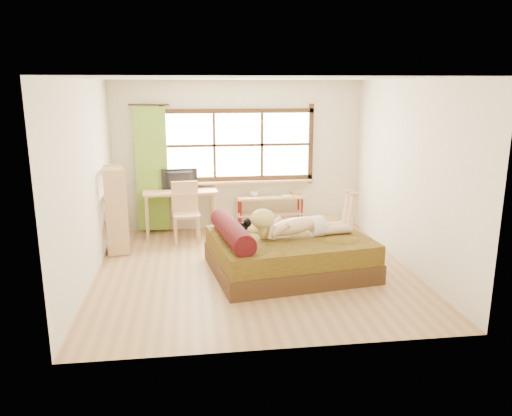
{
  "coord_description": "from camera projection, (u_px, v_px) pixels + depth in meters",
  "views": [
    {
      "loc": [
        -0.86,
        -6.77,
        2.63
      ],
      "look_at": [
        0.06,
        0.2,
        0.88
      ],
      "focal_mm": 35.0,
      "sensor_mm": 36.0,
      "label": 1
    }
  ],
  "objects": [
    {
      "name": "woman",
      "position": [
        301.0,
        214.0,
        6.98
      ],
      "size": [
        1.55,
        0.65,
        0.64
      ],
      "primitive_type": null,
      "rotation": [
        0.0,
        0.0,
        0.15
      ],
      "color": "#E1B591",
      "rests_on": "bed"
    },
    {
      "name": "cup",
      "position": [
        254.0,
        194.0,
        9.12
      ],
      "size": [
        0.13,
        0.13,
        0.1
      ],
      "primitive_type": "imported",
      "rotation": [
        0.0,
        0.0,
        0.04
      ],
      "color": "gray",
      "rests_on": "pipe_shelf"
    },
    {
      "name": "kitten",
      "position": [
        238.0,
        226.0,
        7.07
      ],
      "size": [
        0.34,
        0.18,
        0.26
      ],
      "primitive_type": null,
      "rotation": [
        0.0,
        0.0,
        0.15
      ],
      "color": "black",
      "rests_on": "bed"
    },
    {
      "name": "book",
      "position": [
        281.0,
        195.0,
        9.19
      ],
      "size": [
        0.19,
        0.25,
        0.02
      ],
      "primitive_type": "imported",
      "rotation": [
        0.0,
        0.0,
        0.04
      ],
      "color": "gray",
      "rests_on": "pipe_shelf"
    },
    {
      "name": "wall_right",
      "position": [
        408.0,
        175.0,
        7.22
      ],
      "size": [
        0.0,
        4.5,
        4.5
      ],
      "primitive_type": "plane",
      "rotation": [
        1.57,
        0.0,
        -1.57
      ],
      "color": "silver",
      "rests_on": "floor"
    },
    {
      "name": "pipe_shelf",
      "position": [
        271.0,
        205.0,
        9.21
      ],
      "size": [
        1.26,
        0.37,
        0.7
      ],
      "rotation": [
        0.0,
        0.0,
        0.04
      ],
      "color": "tan",
      "rests_on": "floor"
    },
    {
      "name": "wall_front",
      "position": [
        283.0,
        222.0,
        4.77
      ],
      "size": [
        4.5,
        0.0,
        4.5
      ],
      "primitive_type": "plane",
      "rotation": [
        -1.57,
        0.0,
        0.0
      ],
      "color": "silver",
      "rests_on": "floor"
    },
    {
      "name": "floor",
      "position": [
        254.0,
        270.0,
        7.26
      ],
      "size": [
        4.5,
        4.5,
        0.0
      ],
      "primitive_type": "plane",
      "color": "#9E754C",
      "rests_on": "ground"
    },
    {
      "name": "monitor",
      "position": [
        180.0,
        179.0,
        8.81
      ],
      "size": [
        0.64,
        0.13,
        0.36
      ],
      "primitive_type": "imported",
      "rotation": [
        0.0,
        0.0,
        3.22
      ],
      "color": "black",
      "rests_on": "desk"
    },
    {
      "name": "bed",
      "position": [
        285.0,
        252.0,
        7.14
      ],
      "size": [
        2.38,
        2.02,
        0.82
      ],
      "rotation": [
        0.0,
        0.0,
        0.15
      ],
      "color": "#381C10",
      "rests_on": "floor"
    },
    {
      "name": "wall_back",
      "position": [
        238.0,
        156.0,
        9.09
      ],
      "size": [
        4.5,
        0.0,
        4.5
      ],
      "primitive_type": "plane",
      "rotation": [
        1.57,
        0.0,
        0.0
      ],
      "color": "silver",
      "rests_on": "floor"
    },
    {
      "name": "desk",
      "position": [
        180.0,
        196.0,
        8.83
      ],
      "size": [
        1.33,
        0.68,
        0.8
      ],
      "rotation": [
        0.0,
        0.0,
        0.07
      ],
      "color": "tan",
      "rests_on": "floor"
    },
    {
      "name": "wall_left",
      "position": [
        87.0,
        183.0,
        6.64
      ],
      "size": [
        0.0,
        4.5,
        4.5
      ],
      "primitive_type": "plane",
      "rotation": [
        1.57,
        0.0,
        1.57
      ],
      "color": "silver",
      "rests_on": "floor"
    },
    {
      "name": "curtain",
      "position": [
        152.0,
        170.0,
        8.83
      ],
      "size": [
        0.55,
        0.1,
        2.2
      ],
      "primitive_type": "cube",
      "color": "olive",
      "rests_on": "wall_back"
    },
    {
      "name": "ceiling",
      "position": [
        254.0,
        78.0,
        6.6
      ],
      "size": [
        4.5,
        4.5,
        0.0
      ],
      "primitive_type": "plane",
      "rotation": [
        3.14,
        0.0,
        0.0
      ],
      "color": "white",
      "rests_on": "wall_back"
    },
    {
      "name": "bookshelf",
      "position": [
        115.0,
        209.0,
        7.92
      ],
      "size": [
        0.46,
        0.65,
        1.36
      ],
      "rotation": [
        0.0,
        0.0,
        0.23
      ],
      "color": "tan",
      "rests_on": "floor"
    },
    {
      "name": "chair",
      "position": [
        186.0,
        208.0,
        8.53
      ],
      "size": [
        0.48,
        0.48,
        1.01
      ],
      "rotation": [
        0.0,
        0.0,
        0.07
      ],
      "color": "tan",
      "rests_on": "floor"
    },
    {
      "name": "window",
      "position": [
        238.0,
        147.0,
        9.03
      ],
      "size": [
        2.8,
        0.16,
        1.46
      ],
      "color": "#FFEDBF",
      "rests_on": "wall_back"
    }
  ]
}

